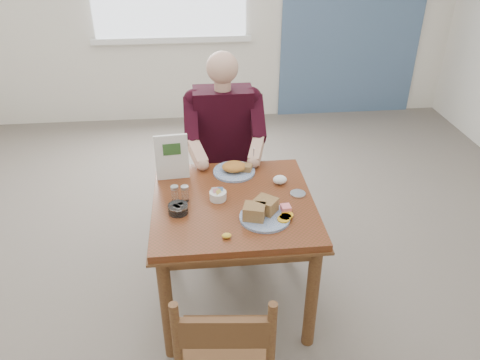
{
  "coord_description": "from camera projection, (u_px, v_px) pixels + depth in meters",
  "views": [
    {
      "loc": [
        -0.19,
        -2.2,
        2.19
      ],
      "look_at": [
        0.04,
        0.0,
        0.88
      ],
      "focal_mm": 35.0,
      "sensor_mm": 36.0,
      "label": 1
    }
  ],
  "objects": [
    {
      "name": "shakers",
      "position": [
        180.0,
        193.0,
        2.6
      ],
      "size": [
        0.1,
        0.05,
        0.1
      ],
      "color": "white",
      "rests_on": "table"
    },
    {
      "name": "napkin",
      "position": [
        280.0,
        180.0,
        2.78
      ],
      "size": [
        0.1,
        0.1,
        0.05
      ],
      "primitive_type": "ellipsoid",
      "rotation": [
        0.0,
        0.0,
        0.43
      ],
      "color": "white",
      "rests_on": "table"
    },
    {
      "name": "menu",
      "position": [
        172.0,
        157.0,
        2.77
      ],
      "size": [
        0.2,
        0.03,
        0.29
      ],
      "color": "white",
      "rests_on": "table"
    },
    {
      "name": "chair_near",
      "position": [
        226.0,
        360.0,
        2.04
      ],
      "size": [
        0.46,
        0.46,
        0.95
      ],
      "color": "brown",
      "rests_on": "ground"
    },
    {
      "name": "diner",
      "position": [
        224.0,
        137.0,
        3.21
      ],
      "size": [
        0.53,
        0.56,
        1.39
      ],
      "color": "gray",
      "rests_on": "chair_far"
    },
    {
      "name": "near_plate",
      "position": [
        264.0,
        212.0,
        2.47
      ],
      "size": [
        0.36,
        0.36,
        0.09
      ],
      "color": "white",
      "rests_on": "table"
    },
    {
      "name": "metal_dish",
      "position": [
        298.0,
        194.0,
        2.68
      ],
      "size": [
        0.1,
        0.1,
        0.01
      ],
      "primitive_type": "cylinder",
      "rotation": [
        0.0,
        0.0,
        -0.18
      ],
      "color": "silver",
      "rests_on": "table"
    },
    {
      "name": "caddy",
      "position": [
        218.0,
        195.0,
        2.63
      ],
      "size": [
        0.11,
        0.11,
        0.07
      ],
      "color": "white",
      "rests_on": "table"
    },
    {
      "name": "chair_far",
      "position": [
        224.0,
        173.0,
        3.45
      ],
      "size": [
        0.42,
        0.42,
        0.95
      ],
      "color": "brown",
      "rests_on": "ground"
    },
    {
      "name": "creamer",
      "position": [
        178.0,
        209.0,
        2.51
      ],
      "size": [
        0.12,
        0.12,
        0.05
      ],
      "color": "white",
      "rests_on": "table"
    },
    {
      "name": "table",
      "position": [
        234.0,
        217.0,
        2.69
      ],
      "size": [
        0.92,
        0.92,
        0.75
      ],
      "color": "maroon",
      "rests_on": "ground"
    },
    {
      "name": "far_plate",
      "position": [
        235.0,
        169.0,
        2.89
      ],
      "size": [
        0.33,
        0.33,
        0.07
      ],
      "color": "white",
      "rests_on": "table"
    },
    {
      "name": "lemon_wedge",
      "position": [
        227.0,
        236.0,
        2.33
      ],
      "size": [
        0.06,
        0.05,
        0.03
      ],
      "primitive_type": "ellipsoid",
      "rotation": [
        0.0,
        0.0,
        -0.44
      ],
      "color": "yellow",
      "rests_on": "table"
    },
    {
      "name": "floor",
      "position": [
        234.0,
        298.0,
        3.01
      ],
      "size": [
        6.0,
        6.0,
        0.0
      ],
      "primitive_type": "plane",
      "color": "#6B6256",
      "rests_on": "ground"
    }
  ]
}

